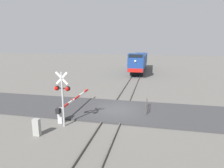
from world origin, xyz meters
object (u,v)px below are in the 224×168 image
(locomotive, at_px, (139,61))
(crossing_gate, at_px, (66,108))
(crossing_signal, at_px, (62,93))
(guard_railing, at_px, (146,105))
(utility_cabinet, at_px, (37,127))

(locomotive, bearing_deg, crossing_gate, -97.98)
(crossing_signal, xyz_separation_m, crossing_gate, (-0.52, 1.56, -1.74))
(crossing_signal, relative_size, guard_railing, 1.73)
(locomotive, relative_size, utility_cabinet, 14.79)
(locomotive, relative_size, crossing_gate, 2.48)
(locomotive, distance_m, crossing_signal, 29.12)
(utility_cabinet, bearing_deg, crossing_gate, 79.57)
(utility_cabinet, bearing_deg, guard_railing, 41.07)
(guard_railing, bearing_deg, crossing_signal, -143.39)
(crossing_signal, height_order, crossing_gate, crossing_signal)
(utility_cabinet, xyz_separation_m, guard_railing, (7.02, 6.12, 0.03))
(crossing_signal, bearing_deg, utility_cabinet, -122.93)
(locomotive, xyz_separation_m, crossing_gate, (-3.84, -27.36, -1.31))
(locomotive, distance_m, guard_railing, 24.73)
(crossing_gate, bearing_deg, locomotive, 82.02)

